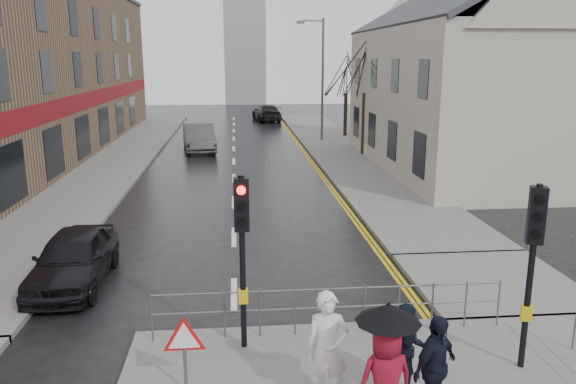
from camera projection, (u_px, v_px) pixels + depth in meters
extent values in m
plane|color=black|center=(234.00, 358.00, 10.73)|extent=(120.00, 120.00, 0.00)
cube|color=#605E5B|center=(121.00, 156.00, 32.39)|extent=(4.00, 44.00, 0.14)
cube|color=#605E5B|center=(337.00, 147.00, 35.51)|extent=(4.00, 40.00, 0.14)
cube|color=#605E5B|center=(491.00, 282.00, 14.22)|extent=(4.00, 4.20, 0.14)
cube|color=#7D6048|center=(5.00, 69.00, 29.77)|extent=(8.00, 42.00, 10.00)
cube|color=#B6AE9E|center=(470.00, 100.00, 28.44)|extent=(9.00, 16.00, 7.00)
cube|color=gray|center=(244.00, 29.00, 68.79)|extent=(5.00, 5.00, 18.00)
cylinder|color=black|center=(243.00, 264.00, 10.52)|extent=(0.11, 0.11, 3.40)
cube|color=black|center=(241.00, 205.00, 10.25)|extent=(0.28, 0.22, 1.00)
cylinder|color=#FF0C07|center=(241.00, 190.00, 10.04)|extent=(0.16, 0.04, 0.16)
cylinder|color=black|center=(242.00, 207.00, 10.11)|extent=(0.16, 0.04, 0.16)
cylinder|color=black|center=(242.00, 222.00, 10.18)|extent=(0.16, 0.04, 0.16)
cube|color=gold|center=(243.00, 296.00, 10.67)|extent=(0.18, 0.14, 0.28)
cylinder|color=black|center=(530.00, 279.00, 9.81)|extent=(0.11, 0.11, 3.40)
cube|color=black|center=(537.00, 215.00, 9.54)|extent=(0.34, 0.30, 1.00)
cylinder|color=black|center=(540.00, 200.00, 9.34)|extent=(0.16, 0.09, 0.16)
cylinder|color=black|center=(538.00, 218.00, 9.41)|extent=(0.16, 0.09, 0.16)
cylinder|color=black|center=(536.00, 235.00, 9.48)|extent=(0.16, 0.09, 0.16)
cube|color=gold|center=(526.00, 313.00, 9.96)|extent=(0.22, 0.19, 0.28)
cylinder|color=#595B5E|center=(152.00, 317.00, 11.02)|extent=(0.04, 0.04, 1.00)
cylinder|color=#595B5E|center=(499.00, 303.00, 11.67)|extent=(0.04, 0.04, 1.00)
cylinder|color=#595B5E|center=(330.00, 289.00, 11.24)|extent=(7.10, 0.04, 0.04)
cylinder|color=#595B5E|center=(330.00, 307.00, 11.33)|extent=(7.10, 0.04, 0.04)
cylinder|color=#595B5E|center=(575.00, 325.00, 10.69)|extent=(0.04, 0.04, 1.00)
cylinder|color=#595B5E|center=(185.00, 367.00, 9.37)|extent=(0.06, 0.06, 0.85)
cylinder|color=red|center=(184.00, 339.00, 9.25)|extent=(0.80, 0.03, 0.80)
cylinder|color=white|center=(184.00, 339.00, 9.23)|extent=(0.60, 0.03, 0.60)
cylinder|color=#595B5E|center=(323.00, 80.00, 37.42)|extent=(0.16, 0.16, 8.00)
cylinder|color=#595B5E|center=(313.00, 21.00, 36.47)|extent=(1.40, 0.10, 0.10)
cube|color=#595B5E|center=(301.00, 22.00, 36.42)|extent=(0.50, 0.25, 0.18)
cylinder|color=#31261B|center=(364.00, 124.00, 32.28)|extent=(0.26, 0.26, 3.50)
cylinder|color=#31261B|center=(345.00, 114.00, 40.12)|extent=(0.26, 0.26, 3.00)
imported|color=silver|center=(327.00, 349.00, 8.91)|extent=(0.73, 0.52, 1.91)
imported|color=black|center=(407.00, 350.00, 9.20)|extent=(0.85, 0.71, 1.58)
imported|color=maroon|center=(385.00, 380.00, 8.22)|extent=(0.92, 0.67, 1.73)
cylinder|color=black|center=(386.00, 374.00, 8.19)|extent=(0.02, 0.02, 1.93)
cone|color=black|center=(389.00, 313.00, 7.97)|extent=(0.96, 0.96, 0.28)
imported|color=black|center=(435.00, 368.00, 8.56)|extent=(1.05, 0.92, 1.71)
imported|color=black|center=(74.00, 258.00, 14.08)|extent=(1.69, 4.11, 1.40)
imported|color=#404245|center=(199.00, 137.00, 34.42)|extent=(2.40, 5.23, 1.66)
imported|color=black|center=(267.00, 113.00, 50.78)|extent=(2.67, 5.29, 1.47)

